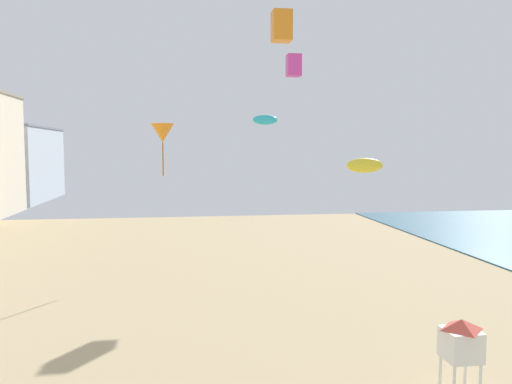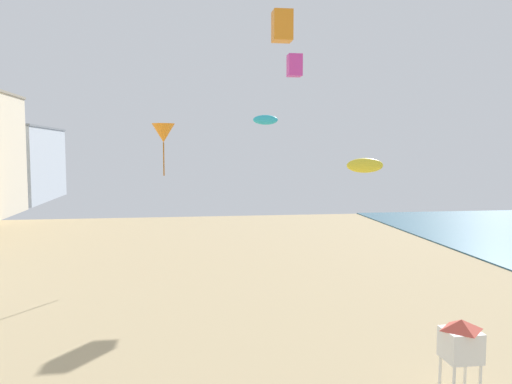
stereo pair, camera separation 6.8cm
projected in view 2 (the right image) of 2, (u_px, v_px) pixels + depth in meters
The scene contains 6 objects.
lifeguard_stand at pixel (461, 341), 16.85m from camera, with size 1.10×1.10×2.55m.
kite_cyan_parafoil at pixel (265, 120), 27.08m from camera, with size 1.32×0.37×0.51m.
kite_orange_delta at pixel (163, 133), 35.56m from camera, with size 1.58×1.58×3.60m.
kite_orange_box at pixel (282, 26), 28.74m from camera, with size 1.07×1.07×1.68m.
kite_yellow_parafoil at pixel (365, 165), 22.24m from camera, with size 1.64×0.45×0.64m.
kite_magenta_box_2 at pixel (295, 65), 39.18m from camera, with size 1.05×1.05×1.65m.
Camera 2 is at (-0.54, -1.75, 8.09)m, focal length 36.25 mm.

